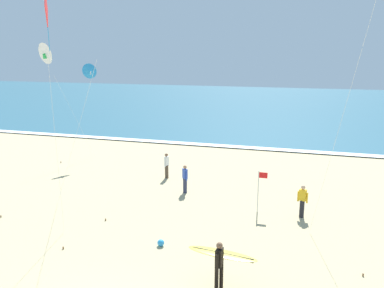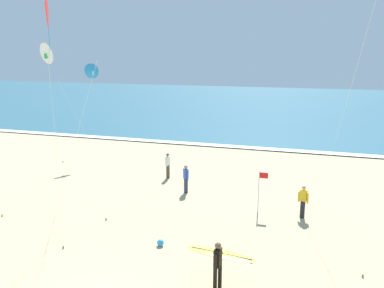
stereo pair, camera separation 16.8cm
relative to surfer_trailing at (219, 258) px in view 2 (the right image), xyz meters
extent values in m
cube|color=#2D6075|center=(-2.75, 49.39, -1.01)|extent=(160.00, 60.00, 0.08)
cube|color=white|center=(-2.75, 19.69, -0.97)|extent=(160.00, 0.98, 0.01)
cylinder|color=black|center=(-0.07, -0.26, -0.61)|extent=(0.13, 0.13, 0.88)
cylinder|color=black|center=(0.05, -0.11, -0.61)|extent=(0.13, 0.13, 0.88)
cube|color=black|center=(-0.01, -0.19, 0.13)|extent=(0.22, 0.35, 0.60)
cube|color=white|center=(-0.12, -0.18, 0.17)|extent=(0.02, 0.20, 0.32)
sphere|color=brown|center=(-0.01, -0.19, 0.55)|extent=(0.21, 0.21, 0.21)
cylinder|color=black|center=(-0.02, -0.42, 0.09)|extent=(0.09, 0.09, 0.56)
cylinder|color=black|center=(0.00, 0.04, 0.24)|extent=(0.09, 0.09, 0.26)
cylinder|color=black|center=(-0.05, 0.14, 0.11)|extent=(0.26, 0.09, 0.14)
ellipsoid|color=#EFD14C|center=(0.01, 0.17, 0.07)|extent=(2.39, 0.71, 0.16)
cube|color=#333333|center=(0.01, 0.17, 0.11)|extent=(2.08, 0.14, 0.08)
cube|color=#262628|center=(1.00, 0.12, 0.00)|extent=(0.12, 0.02, 0.14)
cube|color=red|center=(-7.38, 2.03, 8.25)|extent=(0.84, 1.27, 1.49)
cylinder|color=#2D99DB|center=(-7.38, 2.03, 7.06)|extent=(0.02, 0.02, 0.89)
cylinder|color=silver|center=(-6.96, 1.38, 2.83)|extent=(0.85, 1.30, 7.57)
cylinder|color=brown|center=(-6.54, 0.74, -1.00)|extent=(0.06, 0.06, 0.10)
cone|color=#2D99DB|center=(-12.69, 13.70, 5.32)|extent=(0.92, 1.09, 1.08)
cube|color=white|center=(-12.69, 13.70, 5.18)|extent=(0.33, 0.24, 0.24)
cylinder|color=silver|center=(-13.43, 12.64, 2.06)|extent=(1.49, 2.12, 6.02)
cylinder|color=brown|center=(-14.17, 11.59, -1.00)|extent=(0.06, 0.06, 0.10)
cone|color=white|center=(-9.73, 4.98, 6.55)|extent=(1.09, 0.69, 1.03)
cube|color=green|center=(-9.73, 4.98, 6.41)|extent=(0.15, 0.35, 0.24)
cylinder|color=silver|center=(-8.00, 4.32, 2.67)|extent=(3.48, 1.33, 7.24)
cylinder|color=brown|center=(-6.26, 3.66, -1.00)|extent=(0.06, 0.06, 0.10)
cylinder|color=silver|center=(3.74, 3.55, 4.87)|extent=(1.81, 3.02, 11.65)
cylinder|color=brown|center=(4.64, 2.05, -1.00)|extent=(0.06, 0.06, 0.10)
cylinder|color=brown|center=(-11.21, 2.57, -1.00)|extent=(0.06, 0.06, 0.10)
cylinder|color=#4C3D2D|center=(-5.74, 10.46, -0.63)|extent=(0.22, 0.22, 0.84)
cube|color=white|center=(-5.74, 10.46, 0.06)|extent=(0.23, 0.35, 0.54)
sphere|color=brown|center=(-5.74, 10.46, 0.44)|extent=(0.20, 0.20, 0.20)
cylinder|color=white|center=(-5.78, 10.26, -0.04)|extent=(0.08, 0.08, 0.50)
cylinder|color=white|center=(-5.71, 10.67, -0.04)|extent=(0.08, 0.08, 0.50)
cylinder|color=black|center=(2.46, 6.67, -0.63)|extent=(0.22, 0.22, 0.84)
cube|color=gold|center=(2.46, 6.67, 0.06)|extent=(0.36, 0.26, 0.54)
sphere|color=tan|center=(2.46, 6.67, 0.44)|extent=(0.20, 0.20, 0.20)
cylinder|color=gold|center=(2.66, 6.61, -0.04)|extent=(0.08, 0.08, 0.50)
cylinder|color=gold|center=(2.25, 6.73, -0.04)|extent=(0.08, 0.08, 0.50)
cylinder|color=#2D334C|center=(-3.85, 8.28, -0.63)|extent=(0.22, 0.22, 0.84)
cube|color=#3351B7|center=(-3.85, 8.28, 0.06)|extent=(0.35, 0.36, 0.54)
sphere|color=#A87A59|center=(-3.85, 8.28, 0.44)|extent=(0.20, 0.20, 0.20)
cylinder|color=#3351B7|center=(-4.00, 8.43, -0.04)|extent=(0.08, 0.08, 0.50)
cylinder|color=#3351B7|center=(-3.71, 8.12, -0.04)|extent=(0.08, 0.08, 0.50)
cylinder|color=silver|center=(0.37, 6.70, 0.00)|extent=(0.05, 0.05, 2.10)
cube|color=red|center=(0.59, 6.70, 0.85)|extent=(0.40, 0.02, 0.28)
sphere|color=#2D99DB|center=(-2.92, 2.08, -0.91)|extent=(0.28, 0.28, 0.28)
camera|label=1|loc=(2.40, -11.36, 6.52)|focal=36.52mm
camera|label=2|loc=(2.56, -11.31, 6.52)|focal=36.52mm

